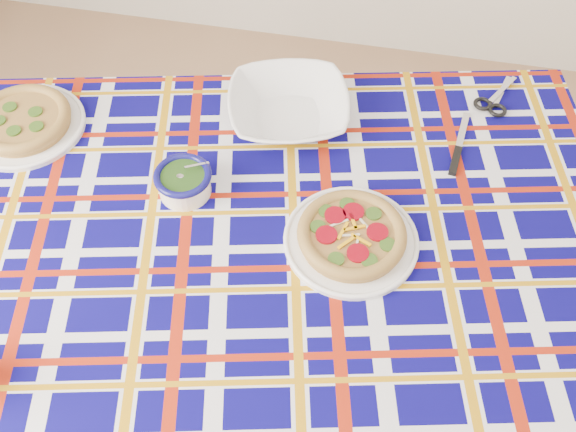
% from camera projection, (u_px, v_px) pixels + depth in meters
% --- Properties ---
extents(dining_table, '(1.61, 1.20, 0.68)m').
position_uv_depth(dining_table, '(259.00, 250.00, 1.32)').
color(dining_table, brown).
rests_on(dining_table, floor).
extents(tablecloth, '(1.65, 1.24, 0.10)m').
position_uv_depth(tablecloth, '(259.00, 244.00, 1.30)').
color(tablecloth, '#090557').
rests_on(tablecloth, dining_table).
extents(main_focaccia_plate, '(0.29, 0.29, 0.05)m').
position_uv_depth(main_focaccia_plate, '(352.00, 235.00, 1.23)').
color(main_focaccia_plate, olive).
rests_on(main_focaccia_plate, tablecloth).
extents(pesto_bowl, '(0.13, 0.13, 0.07)m').
position_uv_depth(pesto_bowl, '(183.00, 181.00, 1.30)').
color(pesto_bowl, '#17330D').
rests_on(pesto_bowl, tablecloth).
extents(serving_bowl, '(0.33, 0.33, 0.07)m').
position_uv_depth(serving_bowl, '(289.00, 108.00, 1.43)').
color(serving_bowl, white).
rests_on(serving_bowl, tablecloth).
extents(second_focaccia_plate, '(0.30, 0.30, 0.05)m').
position_uv_depth(second_focaccia_plate, '(23.00, 120.00, 1.42)').
color(second_focaccia_plate, olive).
rests_on(second_focaccia_plate, tablecloth).
extents(table_knife, '(0.04, 0.21, 0.01)m').
position_uv_depth(table_knife, '(462.00, 132.00, 1.42)').
color(table_knife, silver).
rests_on(table_knife, tablecloth).
extents(kitchen_scissors, '(0.15, 0.19, 0.01)m').
position_uv_depth(kitchen_scissors, '(502.00, 90.00, 1.50)').
color(kitchen_scissors, silver).
rests_on(kitchen_scissors, tablecloth).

